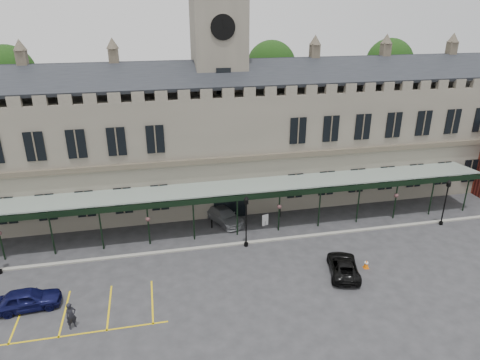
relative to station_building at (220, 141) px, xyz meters
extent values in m
plane|color=#2B2B2D|center=(0.00, -15.91, -6.47)|extent=(140.00, 140.00, 0.00)
cube|color=#686357|center=(0.00, 0.09, -0.47)|extent=(60.00, 10.00, 12.00)
cube|color=#4E4638|center=(0.00, -5.09, -0.27)|extent=(60.00, 0.35, 0.50)
cube|color=black|center=(0.00, -2.41, 7.33)|extent=(60.00, 4.77, 2.20)
cube|color=black|center=(0.00, 2.59, 7.33)|extent=(60.00, 4.77, 2.20)
cube|color=black|center=(0.00, -5.01, -4.57)|extent=(3.20, 0.18, 3.80)
cube|color=#686357|center=(0.00, 0.09, 4.53)|extent=(5.00, 5.00, 22.00)
cylinder|color=silver|center=(0.00, -2.47, 11.53)|extent=(2.20, 0.12, 2.20)
cylinder|color=black|center=(0.00, -2.54, 11.53)|extent=(2.30, 0.04, 2.30)
cube|color=black|center=(0.00, -2.47, 6.53)|extent=(1.40, 0.12, 2.80)
cube|color=#8C9E93|center=(0.00, -6.91, -2.37)|extent=(50.00, 4.00, 0.40)
cube|color=black|center=(0.00, -8.91, -2.62)|extent=(50.00, 0.18, 0.50)
cube|color=gray|center=(0.00, -10.41, -6.41)|extent=(60.00, 0.40, 0.12)
cylinder|color=#332314|center=(-22.00, 9.09, -0.47)|extent=(0.70, 0.70, 12.00)
sphere|color=black|center=(-22.00, 9.09, 6.53)|extent=(6.00, 6.00, 6.00)
cylinder|color=#332314|center=(8.00, 9.09, -0.47)|extent=(0.70, 0.70, 12.00)
sphere|color=black|center=(8.00, 9.09, 6.53)|extent=(6.00, 6.00, 6.00)
cylinder|color=#332314|center=(24.00, 9.09, -0.47)|extent=(0.70, 0.70, 12.00)
sphere|color=black|center=(24.00, 9.09, 6.53)|extent=(6.00, 6.00, 6.00)
cylinder|color=black|center=(-19.82, -10.82, -6.31)|extent=(0.39, 0.39, 0.32)
cylinder|color=black|center=(0.35, -10.83, -6.31)|extent=(0.38, 0.38, 0.32)
cylinder|color=black|center=(0.35, -10.83, -4.37)|extent=(0.13, 0.13, 4.20)
cube|color=black|center=(0.35, -10.83, -2.11)|extent=(0.29, 0.29, 0.42)
cone|color=black|center=(0.35, -10.83, -1.74)|extent=(0.46, 0.46, 0.32)
cylinder|color=black|center=(19.86, -10.91, -6.31)|extent=(0.37, 0.37, 0.31)
cylinder|color=black|center=(19.86, -10.91, -4.43)|extent=(0.12, 0.12, 4.08)
cube|color=black|center=(19.86, -10.91, -2.23)|extent=(0.29, 0.29, 0.41)
cone|color=black|center=(19.86, -10.91, -1.87)|extent=(0.45, 0.45, 0.31)
cube|color=#F46507|center=(9.14, -16.24, -6.45)|extent=(0.40, 0.40, 0.04)
cone|color=#F46507|center=(9.14, -16.24, -6.10)|extent=(0.46, 0.46, 0.74)
cylinder|color=silver|center=(9.14, -16.24, -5.99)|extent=(0.31, 0.31, 0.11)
cylinder|color=black|center=(3.02, -7.48, -6.22)|extent=(0.06, 0.06, 0.49)
cube|color=silver|center=(3.02, -7.48, -5.88)|extent=(0.67, 0.25, 1.17)
cylinder|color=black|center=(-2.12, -6.88, -6.05)|extent=(0.15, 0.15, 0.84)
cylinder|color=black|center=(4.96, -5.94, -5.98)|extent=(0.17, 0.17, 0.97)
imported|color=#0D0F3B|center=(-16.52, -15.85, -5.71)|extent=(4.58, 2.15, 1.52)
imported|color=gray|center=(-0.79, -5.91, -5.74)|extent=(3.90, 5.41, 1.46)
imported|color=black|center=(7.00, -16.50, -5.82)|extent=(3.36, 5.09, 1.30)
imported|color=black|center=(-13.20, -18.58, -5.51)|extent=(0.84, 0.78, 1.92)
camera|label=1|loc=(-7.08, -42.95, 13.37)|focal=32.00mm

